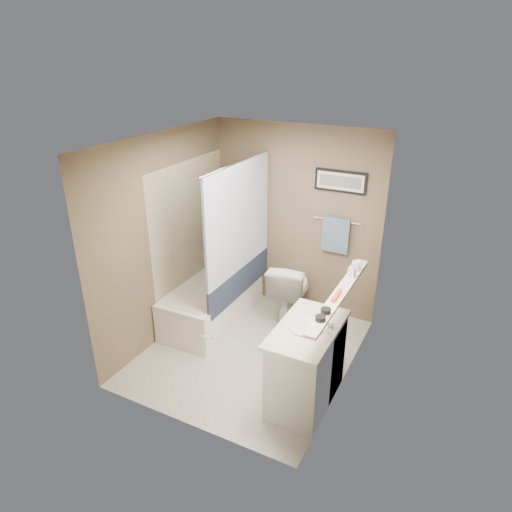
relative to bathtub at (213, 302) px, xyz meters
The scene contains 33 objects.
ground 0.89m from the bathtub, 28.22° to the right, with size 2.50×2.50×0.00m, color #BDB7AF.
ceiling 2.29m from the bathtub, 28.22° to the right, with size 2.20×2.50×0.04m, color silver.
wall_back 1.47m from the bathtub, 47.81° to the left, with size 2.20×0.04×2.40m, color brown.
wall_front 2.03m from the bathtub, 65.32° to the right, with size 2.20×0.04×2.40m, color brown.
wall_left 1.08m from the bathtub, 129.35° to the right, with size 0.04×2.50×2.40m, color brown.
wall_right 2.10m from the bathtub, 12.40° to the right, with size 0.04×2.50×2.40m, color brown.
tile_surround 0.83m from the bathtub, 164.08° to the left, with size 0.02×1.55×2.00m, color beige.
curtain_rod 1.84m from the bathtub, 15.57° to the left, with size 0.02×0.02×1.55m, color silver.
curtain_upper 1.21m from the bathtub, 15.57° to the left, with size 0.03×1.45×1.28m, color white.
curtain_lower 0.49m from the bathtub, 15.57° to the left, with size 0.03×1.45×0.36m, color #262F48.
mirror 2.36m from the bathtub, 16.71° to the right, with size 0.02×1.60×1.00m, color silver.
shelf 2.05m from the bathtub, 17.20° to the right, with size 0.12×1.60×0.03m, color silver.
towel_bar 1.86m from the bathtub, 32.01° to the left, with size 0.02×0.02×0.60m, color silver.
towel 1.75m from the bathtub, 31.37° to the left, with size 0.34×0.05×0.44m, color #81A6BC.
art_frame 2.17m from the bathtub, 32.54° to the left, with size 0.62×0.03×0.26m, color black.
art_mat 2.17m from the bathtub, 32.10° to the left, with size 0.56×0.00×0.20m, color white.
art_image 2.17m from the bathtub, 32.01° to the left, with size 0.50×0.00×0.13m, color #595959.
door 2.23m from the bathtub, 51.67° to the right, with size 0.80×0.02×2.00m, color silver.
door_handle 2.01m from the bathtub, 58.65° to the right, with size 0.02×0.02×0.10m, color silver.
bathtub is the anchor object (origin of this frame).
tub_rim 0.25m from the bathtub, behind, with size 0.56×1.36×0.02m, color silver.
toilet 1.00m from the bathtub, 29.83° to the left, with size 0.45×0.79×0.80m, color white.
vanity 1.82m from the bathtub, 27.93° to the right, with size 0.50×0.90×0.80m, color silver.
countertop 1.89m from the bathtub, 28.07° to the right, with size 0.54×0.96×0.04m, color beige.
sink_basin 1.89m from the bathtub, 28.22° to the right, with size 0.34×0.34×0.01m, color silver.
faucet_spout 2.07m from the bathtub, 25.47° to the right, with size 0.02×0.02×0.10m, color silver.
faucet_knob 2.03m from the bathtub, 22.79° to the right, with size 0.05×0.05×0.05m, color silver.
candle_bowl_near 2.27m from the bathtub, 31.42° to the right, with size 0.09×0.09×0.04m, color black.
candle_bowl_far 2.21m from the bathtub, 28.15° to the right, with size 0.09×0.09×0.04m, color black.
hair_brush_front 2.10m from the bathtub, 20.16° to the right, with size 0.04×0.04×0.22m, color #DD4D1F.
pink_comb 2.03m from the bathtub, 13.13° to the right, with size 0.03×0.16×0.01m, color pink.
glass_jar 2.01m from the bathtub, ahead, with size 0.08×0.08×0.10m, color white.
soap_bottle 2.03m from the bathtub, ahead, with size 0.07×0.07×0.15m, color #999999.
Camera 1 is at (2.04, -3.82, 3.19)m, focal length 32.00 mm.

